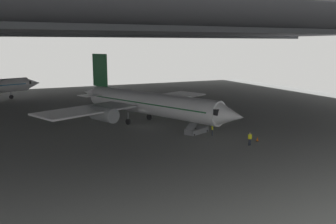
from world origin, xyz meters
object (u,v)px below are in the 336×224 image
object	(u,v)px
crew_worker_near_nose	(250,138)
traffic_cone_orange	(257,139)
crew_worker_by_stairs	(212,129)
airplane_main	(147,103)
boarding_stairs	(197,128)

from	to	relation	value
crew_worker_near_nose	traffic_cone_orange	bearing A→B (deg)	29.66
traffic_cone_orange	crew_worker_by_stairs	bearing A→B (deg)	128.15
airplane_main	boarding_stairs	bearing A→B (deg)	-62.89
airplane_main	crew_worker_by_stairs	bearing A→B (deg)	-62.52
boarding_stairs	traffic_cone_orange	size ratio (longest dim) A/B	7.43
boarding_stairs	crew_worker_by_stairs	world-z (taller)	boarding_stairs
crew_worker_near_nose	crew_worker_by_stairs	size ratio (longest dim) A/B	1.00
crew_worker_by_stairs	traffic_cone_orange	bearing A→B (deg)	-51.85
crew_worker_by_stairs	airplane_main	bearing A→B (deg)	117.48
crew_worker_near_nose	airplane_main	bearing A→B (deg)	113.40
boarding_stairs	traffic_cone_orange	xyz separation A→B (m)	(4.94, -6.93, -0.42)
airplane_main	crew_worker_near_nose	world-z (taller)	airplane_main
traffic_cone_orange	crew_worker_near_nose	bearing A→B (deg)	-150.34
boarding_stairs	crew_worker_near_nose	distance (m)	8.61
crew_worker_by_stairs	traffic_cone_orange	distance (m)	6.12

